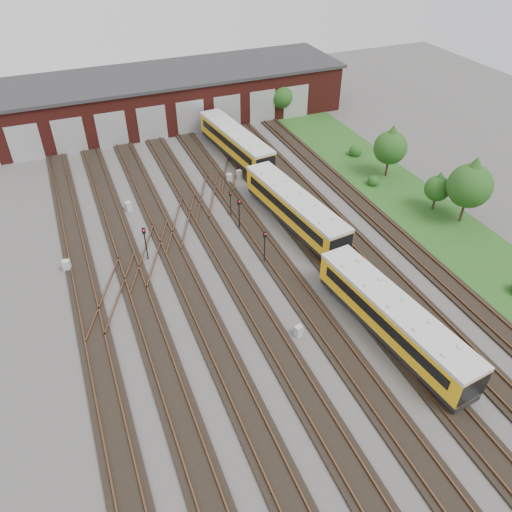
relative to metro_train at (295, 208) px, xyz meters
name	(u,v)px	position (x,y,z in m)	size (l,w,h in m)	color
ground	(279,304)	(-6.00, -9.66, -1.86)	(120.00, 120.00, 0.00)	#413E3C
track_network	(274,299)	(-6.17, -9.08, -1.76)	(30.40, 70.00, 0.33)	black
maintenance_shed	(156,98)	(-6.01, 30.31, 1.34)	(51.00, 12.50, 6.35)	#4F1913
grass_verge	(403,197)	(13.00, 0.34, -1.84)	(8.00, 55.00, 0.05)	#1B4818
metro_train	(295,208)	(0.00, 0.00, 0.00)	(4.23, 46.69, 2.99)	black
signal_mast_0	(145,239)	(-14.28, 0.01, 0.27)	(0.29, 0.27, 3.29)	black
signal_mast_1	(239,210)	(-5.12, 1.36, 0.23)	(0.30, 0.28, 3.25)	black
signal_mast_2	(230,201)	(-5.10, 3.81, -0.10)	(0.22, 0.21, 2.76)	black
signal_mast_3	(265,243)	(-5.01, -4.40, 0.22)	(0.28, 0.26, 3.27)	black
relay_cabinet_0	(67,265)	(-21.00, 1.09, -1.35)	(0.62, 0.51, 1.03)	#B3B6B9
relay_cabinet_1	(129,206)	(-14.26, 8.71, -1.38)	(0.58, 0.48, 0.96)	#B3B6B9
relay_cabinet_2	(298,331)	(-6.12, -13.31, -1.42)	(0.54, 0.45, 0.89)	#B3B6B9
relay_cabinet_3	(239,174)	(-1.55, 10.86, -1.40)	(0.55, 0.46, 0.92)	#B3B6B9
relay_cabinet_4	(229,178)	(-2.86, 10.44, -1.40)	(0.56, 0.46, 0.93)	#B3B6B9
tree_0	(281,94)	(10.00, 24.92, 1.52)	(3.18, 3.18, 5.27)	#382319
tree_1	(391,144)	(13.91, 5.00, 2.00)	(3.63, 3.63, 6.02)	#382319
tree_2	(471,181)	(15.29, -5.63, 2.57)	(4.16, 4.16, 6.89)	#382319
tree_3	(438,186)	(14.24, -2.82, 0.85)	(2.55, 2.55, 4.23)	#382319
bush_1	(373,180)	(11.40, 3.76, -1.23)	(1.27, 1.27, 1.27)	#174313
bush_2	(355,150)	(13.41, 10.76, -1.10)	(1.52, 1.52, 1.52)	#174313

